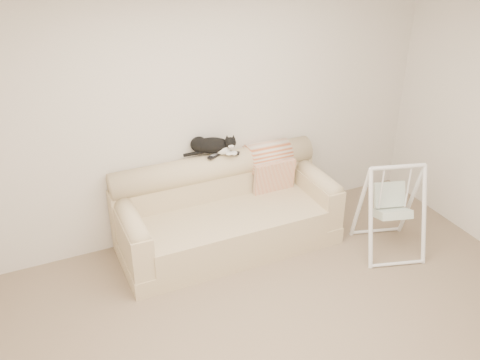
# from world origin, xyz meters

# --- Properties ---
(ground_plane) EXTENTS (5.00, 5.00, 0.00)m
(ground_plane) POSITION_xyz_m (0.00, 0.00, 0.00)
(ground_plane) COLOR #73604D
(ground_plane) RESTS_ON ground
(room_shell) EXTENTS (5.04, 4.04, 2.60)m
(room_shell) POSITION_xyz_m (0.00, 0.00, 1.53)
(room_shell) COLOR beige
(room_shell) RESTS_ON ground
(sofa) EXTENTS (2.20, 0.93, 0.90)m
(sofa) POSITION_xyz_m (0.07, 1.62, 0.35)
(sofa) COLOR #CAB481
(sofa) RESTS_ON ground
(remote_a) EXTENTS (0.18, 0.13, 0.03)m
(remote_a) POSITION_xyz_m (0.06, 1.83, 0.91)
(remote_a) COLOR black
(remote_a) RESTS_ON sofa
(remote_b) EXTENTS (0.17, 0.14, 0.02)m
(remote_b) POSITION_xyz_m (0.23, 1.82, 0.91)
(remote_b) COLOR black
(remote_b) RESTS_ON sofa
(tuxedo_cat) EXTENTS (0.53, 0.35, 0.21)m
(tuxedo_cat) POSITION_xyz_m (0.05, 1.88, 1.00)
(tuxedo_cat) COLOR black
(tuxedo_cat) RESTS_ON sofa
(throw_blanket) EXTENTS (0.46, 0.38, 0.58)m
(throw_blanket) POSITION_xyz_m (0.67, 1.84, 0.72)
(throw_blanket) COLOR #C56033
(throw_blanket) RESTS_ON sofa
(baby_swing) EXTENTS (0.73, 0.76, 0.97)m
(baby_swing) POSITION_xyz_m (1.52, 0.82, 0.48)
(baby_swing) COLOR white
(baby_swing) RESTS_ON ground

